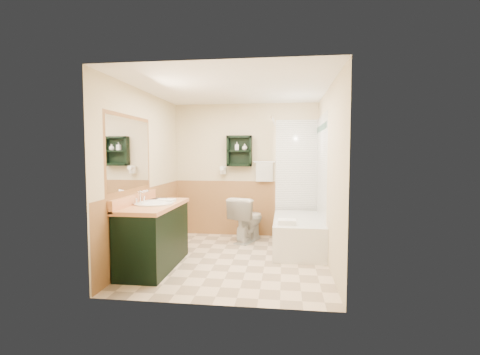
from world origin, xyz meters
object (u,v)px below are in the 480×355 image
toilet (247,219)px  wall_shelf (239,151)px  bathtub (298,234)px  vanity_book (152,191)px  soap_bottle_b (245,148)px  vanity (154,236)px  soap_bottle_a (237,148)px  hair_dryer (223,170)px

toilet → wall_shelf: bearing=-42.0°
bathtub → toilet: size_ratio=1.94×
toilet → vanity_book: bearing=62.6°
bathtub → soap_bottle_b: size_ratio=13.10×
wall_shelf → vanity: size_ratio=0.41×
vanity → bathtub: vanity is taller
soap_bottle_b → toilet: bearing=-75.5°
soap_bottle_a → soap_bottle_b: soap_bottle_b is taller
toilet → hair_dryer: bearing=-17.4°
vanity_book → soap_bottle_b: bearing=55.7°
toilet → vanity_book: vanity_book is taller
hair_dryer → soap_bottle_a: bearing=-6.7°
vanity_book → soap_bottle_b: soap_bottle_b is taller
wall_shelf → soap_bottle_a: bearing=-173.5°
soap_bottle_a → soap_bottle_b: size_ratio=1.30×
vanity_book → toilet: bearing=46.5°
bathtub → vanity_book: vanity_book is taller
vanity_book → bathtub: bearing=22.8°
vanity → soap_bottle_a: 2.36m
toilet → soap_bottle_b: (-0.09, 0.33, 1.23)m
vanity → toilet: vanity is taller
vanity → vanity_book: bearing=114.4°
toilet → bathtub: bearing=172.5°
bathtub → toilet: 0.95m
vanity_book → soap_bottle_a: bearing=59.2°
soap_bottle_a → hair_dryer: bearing=173.3°
hair_dryer → wall_shelf: bearing=-4.8°
vanity_book → soap_bottle_a: size_ratio=1.66×
wall_shelf → bathtub: (1.03, -0.77, -1.30)m
hair_dryer → soap_bottle_a: 0.48m
vanity → soap_bottle_a: bearing=65.4°
toilet → vanity: bearing=74.3°
wall_shelf → soap_bottle_b: bearing=-2.9°
toilet → soap_bottle_a: 1.29m
toilet → soap_bottle_b: size_ratio=6.75×
vanity_book → soap_bottle_a: (1.02, 1.50, 0.63)m
wall_shelf → hair_dryer: 0.46m
soap_bottle_b → vanity_book: bearing=-127.7°
hair_dryer → vanity: 2.13m
toilet → soap_bottle_a: size_ratio=5.21×
soap_bottle_b → hair_dryer: bearing=175.7°
wall_shelf → hair_dryer: (-0.30, 0.02, -0.35)m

